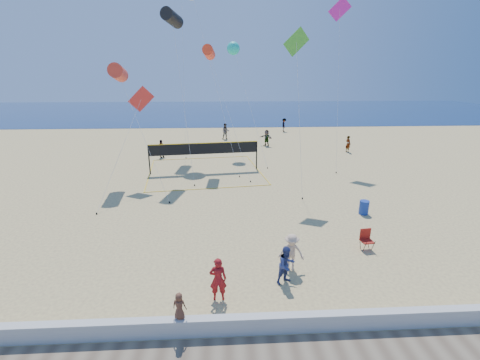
{
  "coord_description": "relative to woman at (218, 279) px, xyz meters",
  "views": [
    {
      "loc": [
        -0.38,
        -10.78,
        7.43
      ],
      "look_at": [
        0.31,
        2.0,
        3.24
      ],
      "focal_mm": 24.0,
      "sensor_mm": 36.0,
      "label": 1
    }
  ],
  "objects": [
    {
      "name": "kite_5",
      "position": [
        9.92,
        19.06,
        11.09
      ],
      "size": [
        1.83,
        4.87,
        13.48
      ],
      "rotation": [
        0.0,
        0.0,
        -0.03
      ],
      "color": "#D51DA9",
      "rests_on": "ground"
    },
    {
      "name": "kite_7",
      "position": [
        1.4,
        23.59,
        9.06
      ],
      "size": [
        3.27,
        8.02,
        10.49
      ],
      "rotation": [
        0.0,
        0.0,
        0.13
      ],
      "color": "#1BD0BC",
      "rests_on": "ground"
    },
    {
      "name": "far_person_4",
      "position": [
        8.75,
        34.68,
        0.09
      ],
      "size": [
        0.81,
        1.24,
        1.81
      ],
      "primitive_type": "imported",
      "rotation": [
        0.0,
        0.0,
        1.44
      ],
      "color": "gray",
      "rests_on": "ground"
    },
    {
      "name": "far_person_2",
      "position": [
        12.9,
        21.91,
        0.02
      ],
      "size": [
        0.6,
        0.71,
        1.65
      ],
      "primitive_type": "imported",
      "rotation": [
        0.0,
        0.0,
        1.97
      ],
      "color": "gray",
      "rests_on": "ground"
    },
    {
      "name": "camp_chair",
      "position": [
        6.56,
        3.08,
        -0.29
      ],
      "size": [
        0.55,
        0.67,
        1.04
      ],
      "rotation": [
        0.0,
        0.0,
        0.12
      ],
      "color": "#9D1911",
      "rests_on": "ground"
    },
    {
      "name": "ground",
      "position": [
        0.62,
        1.42,
        -0.81
      ],
      "size": [
        120.0,
        120.0,
        0.0
      ],
      "primitive_type": "plane",
      "color": "#D9C17A",
      "rests_on": "ground"
    },
    {
      "name": "kite_0",
      "position": [
        -6.87,
        14.31,
        6.78
      ],
      "size": [
        4.48,
        6.58,
        8.25
      ],
      "rotation": [
        0.0,
        0.0,
        0.12
      ],
      "color": "red",
      "rests_on": "ground"
    },
    {
      "name": "far_person_1",
      "position": [
        5.06,
        25.35,
        0.07
      ],
      "size": [
        1.49,
        1.56,
        1.76
      ],
      "primitive_type": "imported",
      "rotation": [
        0.0,
        0.0,
        -0.83
      ],
      "color": "gray",
      "rests_on": "ground"
    },
    {
      "name": "bystander_a",
      "position": [
        2.52,
        0.82,
        -0.07
      ],
      "size": [
        0.9,
        0.83,
        1.49
      ],
      "primitive_type": "imported",
      "rotation": [
        0.0,
        0.0,
        0.48
      ],
      "color": "navy",
      "rests_on": "ground"
    },
    {
      "name": "kite_3",
      "position": [
        -5.42,
        13.51,
        4.8
      ],
      "size": [
        2.49,
        6.42,
        6.76
      ],
      "rotation": [
        0.0,
        0.0,
        0.33
      ],
      "color": "red",
      "rests_on": "ground"
    },
    {
      "name": "toddler",
      "position": [
        -1.11,
        -1.53,
        0.21
      ],
      "size": [
        0.46,
        0.35,
        0.85
      ],
      "primitive_type": "imported",
      "rotation": [
        0.0,
        0.0,
        2.93
      ],
      "color": "brown",
      "rests_on": "seawall"
    },
    {
      "name": "far_person_0",
      "position": [
        -5.55,
        20.57,
        0.03
      ],
      "size": [
        1.04,
        0.91,
        1.69
      ],
      "primitive_type": "imported",
      "rotation": [
        0.0,
        0.0,
        0.62
      ],
      "color": "gray",
      "rests_on": "ground"
    },
    {
      "name": "bystander_b",
      "position": [
        2.88,
        1.67,
        -0.04
      ],
      "size": [
        1.1,
        0.78,
        1.54
      ],
      "primitive_type": "imported",
      "rotation": [
        0.0,
        0.0,
        -0.23
      ],
      "color": "#D3AE8D",
      "rests_on": "ground"
    },
    {
      "name": "kite_4",
      "position": [
        4.8,
        11.24,
        8.07
      ],
      "size": [
        1.69,
        2.35,
        10.2
      ],
      "rotation": [
        0.0,
        0.0,
        0.41
      ],
      "color": "green",
      "rests_on": "ground"
    },
    {
      "name": "far_person_3",
      "position": [
        0.62,
        29.42,
        0.15
      ],
      "size": [
        1.0,
        0.81,
        1.91
      ],
      "primitive_type": "imported",
      "rotation": [
        0.0,
        0.0,
        0.1
      ],
      "color": "gray",
      "rests_on": "ground"
    },
    {
      "name": "kite_1",
      "position": [
        -3.31,
        16.81,
        10.6
      ],
      "size": [
        2.29,
        5.9,
        12.03
      ],
      "rotation": [
        0.0,
        0.0,
        -0.25
      ],
      "color": "black",
      "rests_on": "ground"
    },
    {
      "name": "kite_2",
      "position": [
        -0.73,
        17.91,
        8.34
      ],
      "size": [
        3.49,
        6.19,
        9.71
      ],
      "rotation": [
        0.0,
        0.0,
        -0.08
      ],
      "color": "#FF3D1E",
      "rests_on": "ground"
    },
    {
      "name": "seawall",
      "position": [
        0.62,
        -1.58,
        -0.51
      ],
      "size": [
        32.0,
        0.3,
        0.6
      ],
      "primitive_type": "cube",
      "color": "silver",
      "rests_on": "ground"
    },
    {
      "name": "volleyball_net",
      "position": [
        -1.26,
        15.77,
        0.8
      ],
      "size": [
        9.8,
        9.67,
        2.36
      ],
      "rotation": [
        0.0,
        0.0,
        0.12
      ],
      "color": "black",
      "rests_on": "ground"
    },
    {
      "name": "woman",
      "position": [
        0.0,
        0.0,
        0.0
      ],
      "size": [
        0.59,
        0.39,
        1.62
      ],
      "primitive_type": "imported",
      "rotation": [
        0.0,
        0.0,
        3.15
      ],
      "color": "maroon",
      "rests_on": "ground"
    },
    {
      "name": "ocean",
      "position": [
        0.62,
        63.42,
        -0.8
      ],
      "size": [
        140.0,
        50.0,
        0.03
      ],
      "primitive_type": "cube",
      "color": "navy",
      "rests_on": "ground"
    },
    {
      "name": "trash_barrel",
      "position": [
        8.09,
        6.82,
        -0.42
      ],
      "size": [
        0.69,
        0.69,
        0.78
      ],
      "primitive_type": "cylinder",
      "rotation": [
        0.0,
        0.0,
        -0.43
      ],
      "color": "navy",
      "rests_on": "ground"
    }
  ]
}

